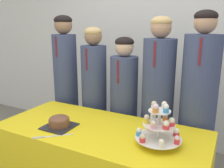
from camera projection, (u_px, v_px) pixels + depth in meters
wall_back at (157, 41)px, 3.04m from camera, size 9.00×0.06×2.70m
table at (101, 167)px, 2.03m from camera, size 1.73×0.77×0.72m
round_cake at (59, 122)px, 1.97m from camera, size 0.24×0.24×0.10m
cake_knife at (46, 137)px, 1.80m from camera, size 0.24×0.21×0.01m
cupcake_stand at (159, 126)px, 1.66m from camera, size 0.33×0.33×0.32m
student_0 at (66, 90)px, 2.78m from camera, size 0.27×0.28×1.65m
student_1 at (94, 100)px, 2.62m from camera, size 0.27×0.28×1.53m
student_2 at (124, 110)px, 2.47m from camera, size 0.28×0.29×1.44m
student_3 at (157, 107)px, 2.29m from camera, size 0.30×0.31×1.63m
student_4 at (197, 112)px, 2.12m from camera, size 0.31×0.32×1.67m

